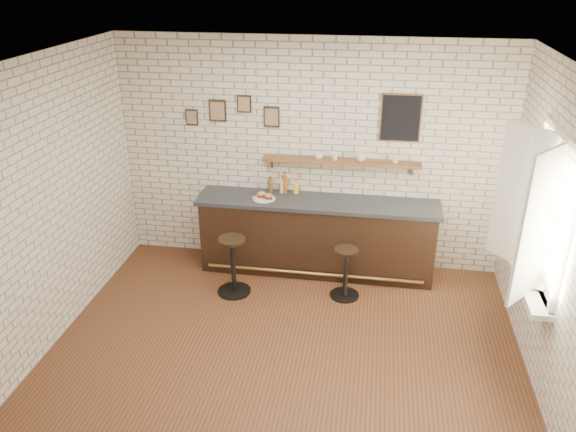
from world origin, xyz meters
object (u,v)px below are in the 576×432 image
sandwich_plate (264,199)px  bar_stool_left (233,264)px  shelf_cup_b (335,156)px  bar_counter (317,236)px  bitters_bottle_brown (271,186)px  shelf_cup_c (361,157)px  bar_stool_right (345,271)px  bitters_bottle_amber (285,184)px  shelf_cup_a (319,156)px  book_upper (528,281)px  book_lower (527,281)px  shelf_cup_d (395,160)px  bitters_bottle_white (282,186)px  ciabatta_sandwich (265,196)px  condiment_bottle_yellow (296,187)px

sandwich_plate → bar_stool_left: (-0.27, -0.66, -0.61)m
shelf_cup_b → bar_counter: bearing=-163.5°
sandwich_plate → bitters_bottle_brown: 0.27m
bitters_bottle_brown → shelf_cup_c: 1.24m
sandwich_plate → bar_stool_right: 1.39m
shelf_cup_c → bitters_bottle_brown: bearing=118.4°
bitters_bottle_amber → shelf_cup_a: 0.61m
sandwich_plate → shelf_cup_c: shelf_cup_c is taller
sandwich_plate → book_upper: sandwich_plate is taller
shelf_cup_a → book_lower: bearing=-72.8°
bitters_bottle_amber → book_upper: bearing=-32.5°
bar_stool_right → shelf_cup_d: shelf_cup_d is taller
bitters_bottle_white → shelf_cup_c: bearing=0.2°
bitters_bottle_brown → book_lower: size_ratio=1.02×
bitters_bottle_amber → shelf_cup_a: size_ratio=2.63×
bar_stool_left → shelf_cup_c: 2.08m
bar_counter → ciabatta_sandwich: bearing=-174.9°
bar_stool_right → bitters_bottle_brown: bearing=143.8°
bitters_bottle_white → book_upper: (2.73, -1.72, -0.15)m
bitters_bottle_brown → shelf_cup_c: bearing=0.2°
ciabatta_sandwich → shelf_cup_c: size_ratio=1.91×
bitters_bottle_white → shelf_cup_c: size_ratio=1.86×
shelf_cup_a → book_lower: shelf_cup_a is taller
bitters_bottle_brown → condiment_bottle_yellow: bearing=0.0°
shelf_cup_d → book_lower: bearing=-59.8°
bar_counter → bar_stool_right: bearing=-54.1°
shelf_cup_a → shelf_cup_b: shelf_cup_b is taller
bar_stool_left → book_lower: (3.20, -0.78, 0.54)m
ciabatta_sandwich → bitters_bottle_brown: size_ratio=1.15×
bar_counter → shelf_cup_d: bearing=12.1°
bitters_bottle_brown → shelf_cup_b: shelf_cup_b is taller
shelf_cup_c → book_upper: size_ratio=0.56×
bitters_bottle_brown → condiment_bottle_yellow: size_ratio=1.08×
bitters_bottle_brown → bar_stool_right: bitters_bottle_brown is taller
shelf_cup_d → book_upper: size_ratio=0.41×
shelf_cup_a → book_upper: 2.90m
bar_stool_right → shelf_cup_b: 1.45m
bar_stool_left → book_lower: 3.33m
bar_counter → bitters_bottle_amber: (-0.46, 0.20, 0.62)m
bitters_bottle_white → book_upper: size_ratio=1.04×
ciabatta_sandwich → condiment_bottle_yellow: bearing=35.4°
sandwich_plate → bar_stool_left: size_ratio=0.37×
bar_counter → book_lower: bar_counter is taller
sandwich_plate → bitters_bottle_amber: (0.22, 0.26, 0.11)m
bitters_bottle_white → shelf_cup_a: 0.65m
bar_counter → sandwich_plate: size_ratio=11.07×
bitters_bottle_brown → bar_stool_right: bearing=-36.2°
shelf_cup_a → book_upper: size_ratio=0.48×
bitters_bottle_brown → bar_stool_left: 1.19m
sandwich_plate → bar_counter: bearing=5.0°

